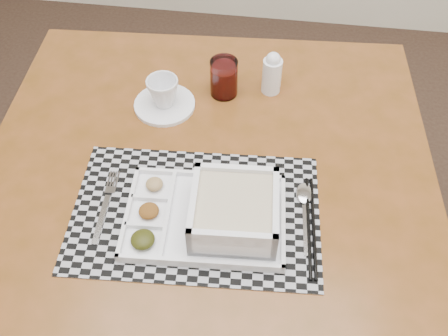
{
  "coord_description": "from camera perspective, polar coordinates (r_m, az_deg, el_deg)",
  "views": [
    {
      "loc": [
        -0.08,
        0.06,
        1.6
      ],
      "look_at": [
        -0.17,
        0.68,
        0.85
      ],
      "focal_mm": 40.0,
      "sensor_mm": 36.0,
      "label": 1
    }
  ],
  "objects": [
    {
      "name": "spoon",
      "position": [
        1.06,
        9.19,
        -3.46
      ],
      "size": [
        0.04,
        0.18,
        0.01
      ],
      "color": "silver",
      "rests_on": "placemat"
    },
    {
      "name": "creamer_bottle",
      "position": [
        1.25,
        5.51,
        10.74
      ],
      "size": [
        0.05,
        0.05,
        0.12
      ],
      "color": "white",
      "rests_on": "dining_table"
    },
    {
      "name": "dining_table",
      "position": [
        1.15,
        -1.98,
        -3.09
      ],
      "size": [
        1.07,
        1.07,
        0.75
      ],
      "color": "#55340F",
      "rests_on": "ground"
    },
    {
      "name": "saucer",
      "position": [
        1.24,
        -6.8,
        7.21
      ],
      "size": [
        0.15,
        0.15,
        0.01
      ],
      "primitive_type": "cylinder",
      "color": "white",
      "rests_on": "dining_table"
    },
    {
      "name": "serving_tray",
      "position": [
        0.98,
        -0.08,
        -5.28
      ],
      "size": [
        0.33,
        0.24,
        0.09
      ],
      "color": "white",
      "rests_on": "placemat"
    },
    {
      "name": "placemat",
      "position": [
        1.03,
        -3.24,
        -5.1
      ],
      "size": [
        0.53,
        0.36,
        0.0
      ],
      "primitive_type": "cube",
      "rotation": [
        0.0,
        0.0,
        0.07
      ],
      "color": "#96969D",
      "rests_on": "dining_table"
    },
    {
      "name": "cup",
      "position": [
        1.22,
        -6.97,
        8.62
      ],
      "size": [
        0.09,
        0.09,
        0.07
      ],
      "primitive_type": "imported",
      "rotation": [
        0.0,
        0.0,
        0.2
      ],
      "color": "white",
      "rests_on": "saucer"
    },
    {
      "name": "juice_glass",
      "position": [
        1.25,
        -0.01,
        10.14
      ],
      "size": [
        0.07,
        0.07,
        0.1
      ],
      "color": "white",
      "rests_on": "dining_table"
    },
    {
      "name": "chopsticks",
      "position": [
        1.02,
        9.91,
        -6.53
      ],
      "size": [
        0.03,
        0.24,
        0.01
      ],
      "color": "black",
      "rests_on": "placemat"
    },
    {
      "name": "fork",
      "position": [
        1.06,
        -13.29,
        -4.07
      ],
      "size": [
        0.03,
        0.19,
        0.0
      ],
      "color": "silver",
      "rests_on": "placemat"
    }
  ]
}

